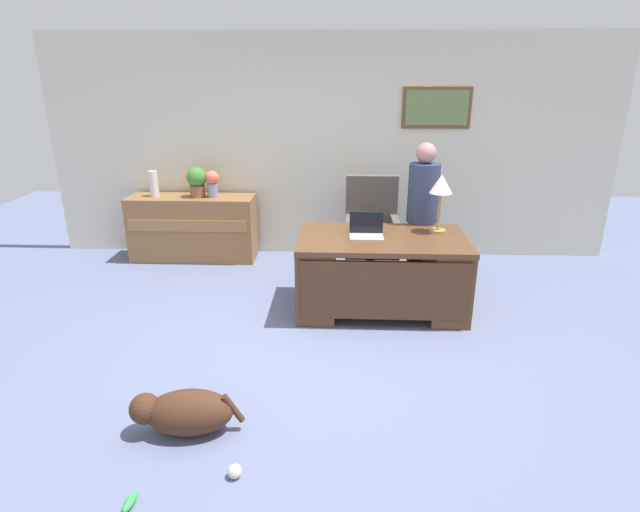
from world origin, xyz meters
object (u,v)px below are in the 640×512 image
object	(u,v)px
laptop	(366,231)
desk_lamp	(441,188)
person_standing	(422,216)
vase_with_flowers	(212,182)
dog_toy_bone	(130,502)
armchair	(371,232)
dog_lying	(184,412)
potted_plant	(197,181)
desk	(381,272)
vase_empty	(154,184)
credenza	(193,228)
dog_toy_ball	(235,471)

from	to	relation	value
laptop	desk_lamp	xyz separation A→B (m)	(0.71, 0.17, 0.39)
person_standing	vase_with_flowers	size ratio (longest dim) A/B	4.89
person_standing	dog_toy_bone	world-z (taller)	person_standing
armchair	dog_lying	xyz separation A→B (m)	(-1.35, -2.93, -0.34)
armchair	dog_lying	bearing A→B (deg)	-114.76
armchair	dog_lying	world-z (taller)	armchair
vase_with_flowers	potted_plant	bearing A→B (deg)	180.00
armchair	person_standing	bearing A→B (deg)	-41.49
armchair	vase_with_flowers	size ratio (longest dim) A/B	3.50
armchair	laptop	xyz separation A→B (m)	(-0.11, -0.98, 0.31)
desk	potted_plant	bearing A→B (deg)	146.87
desk	vase_with_flowers	distance (m)	2.49
desk	person_standing	xyz separation A→B (m)	(0.45, 0.58, 0.40)
desk_lamp	vase_empty	distance (m)	3.47
laptop	vase_empty	size ratio (longest dim) A/B	1.02
credenza	potted_plant	bearing A→B (deg)	0.83
vase_empty	desk_lamp	bearing A→B (deg)	-20.16
desk_lamp	dog_toy_bone	bearing A→B (deg)	-127.21
desk	dog_toy_ball	world-z (taller)	desk
desk	vase_with_flowers	bearing A→B (deg)	144.44
credenza	dog_lying	xyz separation A→B (m)	(0.85, -3.32, -0.24)
person_standing	desk	bearing A→B (deg)	-127.80
dog_toy_ball	desk	bearing A→B (deg)	66.55
vase_empty	potted_plant	xyz separation A→B (m)	(0.54, 0.00, 0.04)
vase_with_flowers	potted_plant	world-z (taller)	potted_plant
person_standing	vase_empty	distance (m)	3.25
dog_toy_ball	dog_toy_bone	world-z (taller)	dog_toy_ball
desk_lamp	dog_toy_bone	size ratio (longest dim) A/B	4.04
dog_lying	vase_with_flowers	distance (m)	3.47
laptop	vase_with_flowers	size ratio (longest dim) A/B	1.00
credenza	dog_toy_ball	bearing A→B (deg)	-71.23
desk	credenza	distance (m)	2.65
armchair	vase_empty	bearing A→B (deg)	171.65
vase_empty	credenza	bearing A→B (deg)	-0.17
armchair	vase_with_flowers	bearing A→B (deg)	168.57
laptop	vase_empty	world-z (taller)	vase_empty
desk_lamp	armchair	bearing A→B (deg)	126.81
dog_toy_bone	person_standing	bearing A→B (deg)	57.56
desk	dog_lying	size ratio (longest dim) A/B	2.19
laptop	desk_lamp	size ratio (longest dim) A/B	0.56
potted_plant	vase_empty	bearing A→B (deg)	180.00
potted_plant	dog_toy_ball	distance (m)	3.99
laptop	dog_lying	bearing A→B (deg)	-122.49
credenza	dog_toy_bone	world-z (taller)	credenza
person_standing	potted_plant	size ratio (longest dim) A/B	4.37
desk	vase_empty	world-z (taller)	vase_empty
dog_lying	vase_with_flowers	xyz separation A→B (m)	(-0.57, 3.32, 0.83)
desk	laptop	size ratio (longest dim) A/B	5.04
desk_lamp	vase_with_flowers	size ratio (longest dim) A/B	1.77
vase_empty	dog_toy_bone	xyz separation A→B (m)	(1.17, -3.93, -0.93)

